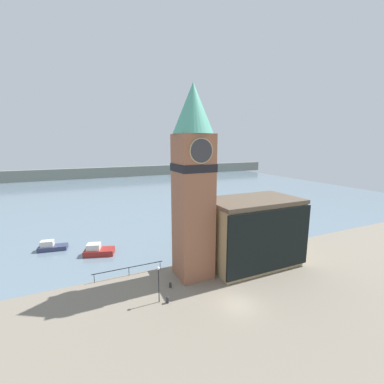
# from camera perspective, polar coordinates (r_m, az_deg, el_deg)

# --- Properties ---
(ground_plane) EXTENTS (160.00, 160.00, 0.00)m
(ground_plane) POSITION_cam_1_polar(r_m,az_deg,el_deg) (29.24, 10.30, -23.40)
(ground_plane) COLOR gray
(water) EXTENTS (160.00, 120.00, 0.00)m
(water) POSITION_cam_1_polar(r_m,az_deg,el_deg) (93.17, -15.26, 0.24)
(water) COLOR slate
(water) RESTS_ON ground_plane
(far_shoreline) EXTENTS (180.00, 3.00, 5.00)m
(far_shoreline) POSITION_cam_1_polar(r_m,az_deg,el_deg) (132.12, -18.15, 4.17)
(far_shoreline) COLOR gray
(far_shoreline) RESTS_ON water
(pier_railing) EXTENTS (8.78, 0.08, 1.09)m
(pier_railing) POSITION_cam_1_polar(r_m,az_deg,el_deg) (34.42, -13.88, -16.16)
(pier_railing) COLOR #232328
(pier_railing) RESTS_ON ground_plane
(clock_tower) EXTENTS (4.70, 4.70, 23.02)m
(clock_tower) POSITION_cam_1_polar(r_m,az_deg,el_deg) (30.25, 0.27, 2.94)
(clock_tower) COLOR #935B42
(clock_tower) RESTS_ON ground_plane
(pier_building) EXTENTS (12.48, 7.51, 9.15)m
(pier_building) POSITION_cam_1_polar(r_m,az_deg,el_deg) (35.99, 13.33, -8.60)
(pier_building) COLOR tan
(pier_building) RESTS_ON ground_plane
(boat_near) EXTENTS (4.67, 3.30, 1.74)m
(boat_near) POSITION_cam_1_polar(r_m,az_deg,el_deg) (41.62, -20.16, -12.11)
(boat_near) COLOR maroon
(boat_near) RESTS_ON water
(boat_far) EXTENTS (4.32, 2.35, 1.57)m
(boat_far) POSITION_cam_1_polar(r_m,az_deg,el_deg) (46.27, -28.79, -10.58)
(boat_far) COLOR #333856
(boat_far) RESTS_ON water
(mooring_bollard_near) EXTENTS (0.29, 0.29, 0.62)m
(mooring_bollard_near) POSITION_cam_1_polar(r_m,az_deg,el_deg) (31.51, -4.84, -19.81)
(mooring_bollard_near) COLOR #2D2D33
(mooring_bollard_near) RESTS_ON ground_plane
(mooring_bollard_far) EXTENTS (0.31, 0.31, 0.72)m
(mooring_bollard_far) POSITION_cam_1_polar(r_m,az_deg,el_deg) (28.99, -5.45, -22.68)
(mooring_bollard_far) COLOR #2D2D33
(mooring_bollard_far) RESTS_ON ground_plane
(lamp_post) EXTENTS (0.32, 0.32, 3.97)m
(lamp_post) POSITION_cam_1_polar(r_m,az_deg,el_deg) (27.99, -7.44, -18.32)
(lamp_post) COLOR black
(lamp_post) RESTS_ON ground_plane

